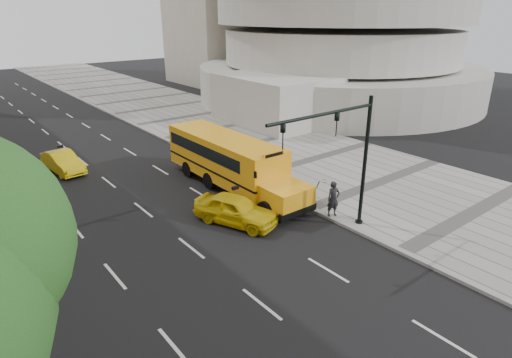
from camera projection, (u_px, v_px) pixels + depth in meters
ground at (160, 205)px, 23.31m from camera, size 140.00×140.00×0.00m
sidewalk_museum at (315, 159)px, 30.22m from camera, size 12.00×140.00×0.15m
curb_museum at (248, 179)px, 26.75m from camera, size 0.30×140.00×0.15m
school_bus at (228, 158)px, 25.24m from camera, size 2.96×11.56×3.19m
taxi_near at (236, 210)px, 21.08m from camera, size 3.23×4.64×1.47m
taxi_far at (63, 162)px, 27.85m from camera, size 1.88×4.23×1.35m
pedestrian at (333, 199)px, 21.43m from camera, size 0.78×0.64×1.85m
traffic_signal at (346, 152)px, 18.79m from camera, size 6.18×0.36×6.40m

